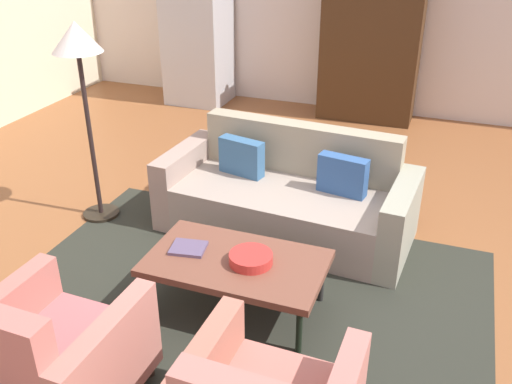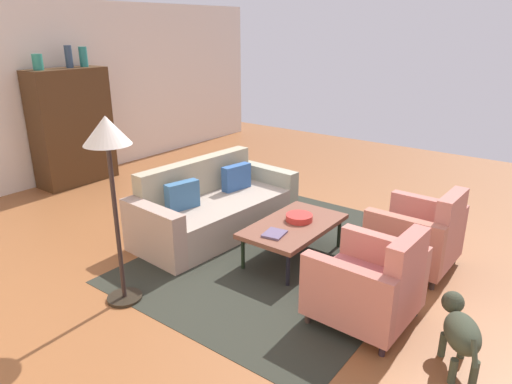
# 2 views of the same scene
# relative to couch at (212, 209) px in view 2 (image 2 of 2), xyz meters

# --- Properties ---
(ground_plane) EXTENTS (10.69, 10.69, 0.00)m
(ground_plane) POSITION_rel_couch_xyz_m (0.26, -0.50, -0.29)
(ground_plane) COLOR brown
(wall_back) EXTENTS (8.91, 0.12, 2.80)m
(wall_back) POSITION_rel_couch_xyz_m (0.26, 3.40, 1.11)
(wall_back) COLOR beige
(wall_back) RESTS_ON ground
(area_rug) EXTENTS (3.40, 2.60, 0.01)m
(area_rug) POSITION_rel_couch_xyz_m (-0.01, -1.14, -0.28)
(area_rug) COLOR #2A2C24
(area_rug) RESTS_ON ground
(couch) EXTENTS (2.16, 1.04, 0.86)m
(couch) POSITION_rel_couch_xyz_m (0.00, 0.00, 0.00)
(couch) COLOR gray
(couch) RESTS_ON ground
(coffee_table) EXTENTS (1.20, 0.70, 0.40)m
(coffee_table) POSITION_rel_couch_xyz_m (-0.01, -1.19, 0.08)
(coffee_table) COLOR black
(coffee_table) RESTS_ON ground
(armchair_left) EXTENTS (0.82, 0.82, 0.88)m
(armchair_left) POSITION_rel_couch_xyz_m (-0.61, -2.35, 0.06)
(armchair_left) COLOR #3A2722
(armchair_left) RESTS_ON ground
(armchair_right) EXTENTS (0.82, 0.82, 0.88)m
(armchair_right) POSITION_rel_couch_xyz_m (0.59, -2.35, 0.06)
(armchair_right) COLOR #2F1F20
(armchair_right) RESTS_ON ground
(fruit_bowl) EXTENTS (0.29, 0.29, 0.07)m
(fruit_bowl) POSITION_rel_couch_xyz_m (0.10, -1.19, 0.15)
(fruit_bowl) COLOR red
(fruit_bowl) RESTS_ON coffee_table
(book_stack) EXTENTS (0.27, 0.23, 0.02)m
(book_stack) POSITION_rel_couch_xyz_m (-0.36, -1.18, 0.12)
(book_stack) COLOR #5A4B68
(book_stack) RESTS_ON coffee_table
(cabinet) EXTENTS (1.20, 0.51, 1.80)m
(cabinet) POSITION_rel_couch_xyz_m (0.11, 3.05, 0.61)
(cabinet) COLOR #412814
(cabinet) RESTS_ON ground
(vase_tall) EXTENTS (0.15, 0.15, 0.23)m
(vase_tall) POSITION_rel_couch_xyz_m (-0.29, 3.05, 1.63)
(vase_tall) COLOR #257764
(vase_tall) RESTS_ON cabinet
(vase_round) EXTENTS (0.11, 0.11, 0.33)m
(vase_round) POSITION_rel_couch_xyz_m (0.21, 3.05, 1.68)
(vase_round) COLOR #2A3B53
(vase_round) RESTS_ON cabinet
(vase_small) EXTENTS (0.13, 0.13, 0.30)m
(vase_small) POSITION_rel_couch_xyz_m (0.46, 3.05, 1.66)
(vase_small) COLOR #226E68
(vase_small) RESTS_ON cabinet
(floor_lamp) EXTENTS (0.40, 0.40, 1.72)m
(floor_lamp) POSITION_rel_couch_xyz_m (-1.66, -0.39, 1.16)
(floor_lamp) COLOR black
(floor_lamp) RESTS_ON ground
(dog) EXTENTS (0.64, 0.44, 0.48)m
(dog) POSITION_rel_couch_xyz_m (-0.73, -3.10, 0.03)
(dog) COLOR #3A402F
(dog) RESTS_ON ground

